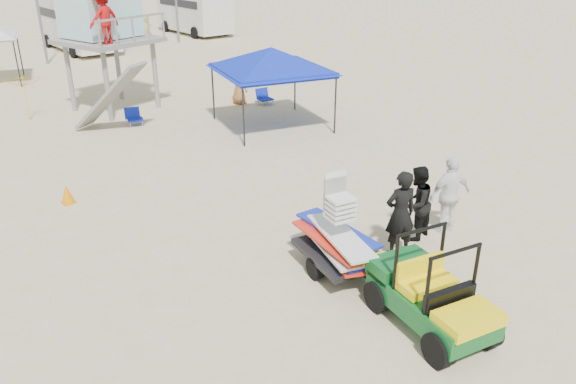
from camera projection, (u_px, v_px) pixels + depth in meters
ground at (372, 319)px, 10.02m from camera, size 140.00×140.00×0.00m
utility_cart at (433, 289)px, 9.46m from camera, size 1.58×2.45×1.72m
surf_trailer at (338, 239)px, 11.12m from camera, size 1.54×2.33×1.90m
man_left at (400, 214)px, 11.71m from camera, size 0.82×0.67×1.92m
man_mid at (416, 203)px, 12.41m from camera, size 0.94×0.79×1.72m
man_right at (450, 195)px, 12.71m from camera, size 1.15×0.72×1.83m
lifeguard_tower at (101, 12)px, 21.04m from camera, size 3.82×3.82×5.02m
canopy_blue at (271, 51)px, 19.37m from camera, size 4.31×4.31×3.23m
umbrella_b at (27, 98)px, 20.77m from camera, size 2.15×2.18×1.70m
cone_near at (67, 194)px, 14.35m from camera, size 0.34×0.34×0.50m
beach_chair_b at (134, 117)px, 20.48m from camera, size 0.67×0.73×0.64m
beach_chair_c at (264, 96)px, 23.12m from camera, size 0.61×0.65×0.64m
rv_mid_right at (77, 20)px, 33.96m from camera, size 2.64×7.00×3.25m
rv_far_right at (194, 8)px, 40.21m from camera, size 2.64×6.60×3.25m
distant_beachgoers at (197, 59)px, 27.63m from camera, size 4.51×16.81×1.72m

